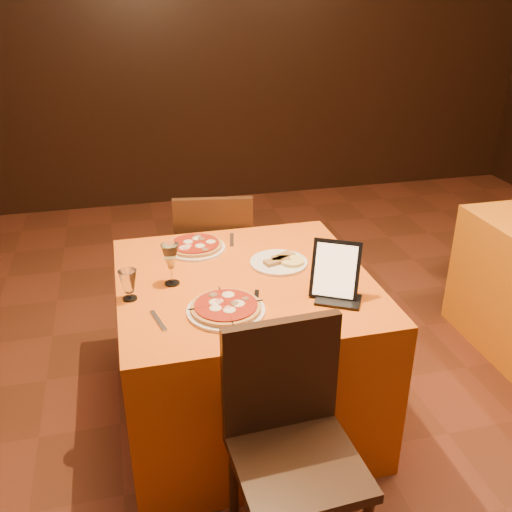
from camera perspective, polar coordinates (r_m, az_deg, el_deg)
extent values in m
cube|color=#5E2D19|center=(2.81, 11.73, -18.31)|extent=(6.00, 7.00, 0.01)
cube|color=black|center=(5.40, -3.36, 20.07)|extent=(6.00, 0.01, 2.80)
cube|color=#E45E0E|center=(2.70, -1.15, -9.24)|extent=(1.10, 1.10, 0.75)
cylinder|color=white|center=(2.26, -3.03, -5.47)|extent=(0.31, 0.31, 0.01)
cylinder|color=#AD4C23|center=(2.25, -3.04, -5.12)|extent=(0.28, 0.28, 0.02)
cylinder|color=white|center=(2.79, -6.10, 0.79)|extent=(0.29, 0.29, 0.01)
cylinder|color=#AD4C23|center=(2.78, -6.12, 1.09)|extent=(0.26, 0.26, 0.02)
cylinder|color=white|center=(2.63, 2.28, -0.67)|extent=(0.27, 0.27, 0.01)
cylinder|color=olive|center=(2.62, 2.29, -0.33)|extent=(0.16, 0.16, 0.02)
cube|color=black|center=(2.34, 7.95, -1.37)|extent=(0.22, 0.18, 0.24)
cube|color=#BBBBC2|center=(2.28, -0.09, -5.18)|extent=(0.08, 0.20, 0.01)
cube|color=#AAA9B0|center=(2.23, -9.74, -6.40)|extent=(0.06, 0.16, 0.01)
cube|color=silver|center=(2.87, -2.43, 1.61)|extent=(0.05, 0.16, 0.01)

